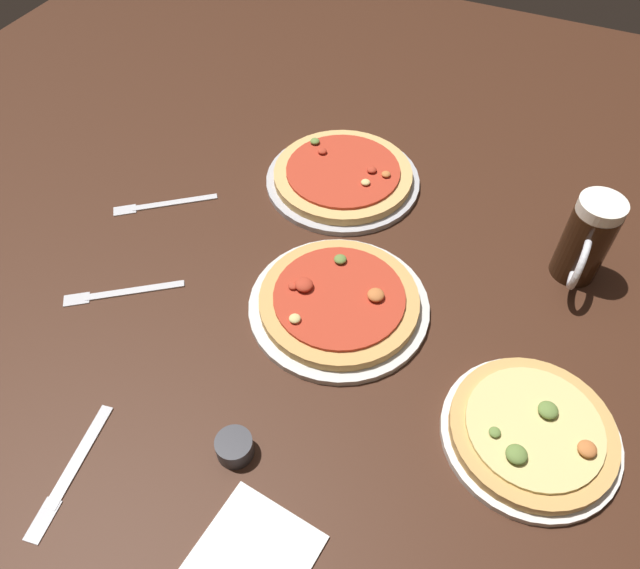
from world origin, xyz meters
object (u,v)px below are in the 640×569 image
object	(u,v)px
pizza_plate_near	(532,432)
knife_right	(71,470)
pizza_plate_far	(343,176)
napkin_folded	(253,556)
fork_spare	(163,204)
beer_mug_dark	(586,241)
fork_left	(121,292)
pizza_plate_side	(339,302)
ramekin_sauce	(235,447)

from	to	relation	value
pizza_plate_near	knife_right	bearing A→B (deg)	-151.08
pizza_plate_far	pizza_plate_near	bearing A→B (deg)	-41.14
knife_right	napkin_folded	bearing A→B (deg)	1.04
pizza_plate_near	fork_spare	world-z (taller)	pizza_plate_near
beer_mug_dark	napkin_folded	world-z (taller)	beer_mug_dark
pizza_plate_near	fork_left	distance (m)	0.71
beer_mug_dark	knife_right	xyz separation A→B (m)	(-0.58, -0.67, -0.08)
beer_mug_dark	fork_spare	world-z (taller)	beer_mug_dark
napkin_folded	knife_right	world-z (taller)	napkin_folded
pizza_plate_near	fork_spare	distance (m)	0.80
pizza_plate_near	pizza_plate_side	world-z (taller)	same
knife_right	fork_spare	size ratio (longest dim) A/B	1.18
pizza_plate_near	napkin_folded	xyz separation A→B (m)	(-0.29, -0.31, -0.01)
pizza_plate_near	fork_spare	size ratio (longest dim) A/B	1.48
pizza_plate_near	pizza_plate_far	distance (m)	0.63
napkin_folded	fork_left	world-z (taller)	napkin_folded
ramekin_sauce	pizza_plate_far	bearing A→B (deg)	98.59
ramekin_sauce	napkin_folded	bearing A→B (deg)	-51.63
pizza_plate_far	ramekin_sauce	xyz separation A→B (m)	(0.09, -0.61, 0.00)
pizza_plate_far	fork_spare	bearing A→B (deg)	-144.89
pizza_plate_near	pizza_plate_far	world-z (taller)	pizza_plate_near
fork_spare	knife_right	bearing A→B (deg)	-69.25
pizza_plate_far	pizza_plate_side	xyz separation A→B (m)	(0.12, -0.31, 0.00)
pizza_plate_far	ramekin_sauce	world-z (taller)	pizza_plate_far
knife_right	fork_spare	bearing A→B (deg)	110.75
fork_left	beer_mug_dark	bearing A→B (deg)	27.81
pizza_plate_far	napkin_folded	size ratio (longest dim) A/B	2.20
beer_mug_dark	fork_left	world-z (taller)	beer_mug_dark
pizza_plate_near	knife_right	xyz separation A→B (m)	(-0.58, -0.32, -0.01)
pizza_plate_side	pizza_plate_near	bearing A→B (deg)	-16.76
pizza_plate_side	fork_left	bearing A→B (deg)	-160.54
beer_mug_dark	napkin_folded	distance (m)	0.73
fork_spare	napkin_folded	bearing A→B (deg)	-46.65
pizza_plate_side	fork_left	distance (m)	0.38
pizza_plate_side	napkin_folded	size ratio (longest dim) A/B	2.15
pizza_plate_near	beer_mug_dark	xyz separation A→B (m)	(0.00, 0.35, 0.07)
pizza_plate_side	fork_spare	xyz separation A→B (m)	(-0.43, 0.10, -0.01)
pizza_plate_near	fork_left	world-z (taller)	pizza_plate_near
napkin_folded	pizza_plate_side	bearing A→B (deg)	98.21
napkin_folded	fork_spare	size ratio (longest dim) A/B	0.82
pizza_plate_side	fork_spare	size ratio (longest dim) A/B	1.77
knife_right	fork_spare	xyz separation A→B (m)	(-0.20, 0.52, 0.00)
beer_mug_dark	fork_left	xyz separation A→B (m)	(-0.71, -0.38, -0.08)
pizza_plate_side	ramekin_sauce	size ratio (longest dim) A/B	5.74
pizza_plate_side	beer_mug_dark	size ratio (longest dim) A/B	1.85
napkin_folded	fork_left	size ratio (longest dim) A/B	0.80
beer_mug_dark	fork_left	bearing A→B (deg)	-152.19
knife_right	ramekin_sauce	bearing A→B (deg)	31.50
pizza_plate_far	fork_spare	size ratio (longest dim) A/B	1.80
pizza_plate_side	ramekin_sauce	world-z (taller)	pizza_plate_side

